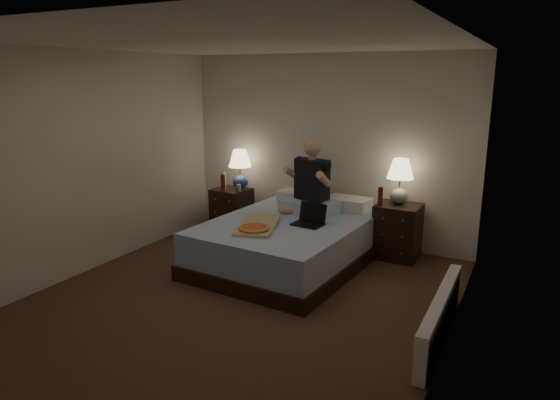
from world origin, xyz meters
The scene contains 19 objects.
floor centered at (0.00, 0.00, 0.00)m, with size 4.00×4.50×0.00m, color #543524.
ceiling centered at (0.00, 0.00, 2.50)m, with size 4.00×4.50×0.00m, color white.
wall_back centered at (0.00, 2.25, 1.25)m, with size 4.00×2.50×0.00m, color silver.
wall_front centered at (0.00, -2.25, 1.25)m, with size 4.00×2.50×0.00m, color silver.
wall_left centered at (-2.00, 0.00, 1.25)m, with size 4.50×2.50×0.00m, color silver.
wall_right centered at (2.00, 0.00, 1.25)m, with size 4.50×2.50×0.00m, color silver.
bed centered at (-0.01, 1.14, 0.27)m, with size 1.63×2.17×0.54m, color #5C82B9.
nightstand_left centered at (-1.31, 1.91, 0.32)m, with size 0.49×0.44×0.64m, color black.
nightstand_right centered at (1.09, 1.96, 0.34)m, with size 0.52×0.47×0.68m, color black.
lamp_left centered at (-1.21, 2.00, 0.92)m, with size 0.32×0.32×0.56m, color #274092, non-canonical shape.
lamp_right centered at (1.07, 2.01, 0.96)m, with size 0.32×0.32×0.56m, color #9A9C93, non-canonical shape.
water_bottle centered at (-1.40, 1.85, 0.76)m, with size 0.07×0.07×0.25m, color silver.
soda_can centered at (-1.14, 1.84, 0.69)m, with size 0.07×0.07×0.10m, color #B5B6B1.
beer_bottle_left centered at (-1.35, 1.77, 0.75)m, with size 0.06×0.06×0.23m, color #58190C.
beer_bottle_right centered at (0.89, 1.82, 0.79)m, with size 0.06×0.06×0.23m, color #5D1C0D.
person centered at (0.06, 1.58, 1.01)m, with size 0.66×0.52×0.93m, color black, non-canonical shape.
laptop centered at (0.26, 1.08, 0.66)m, with size 0.34×0.28×0.24m, color black, non-canonical shape.
pizza_box centered at (-0.14, 0.56, 0.58)m, with size 0.40×0.76×0.08m, color tan, non-canonical shape.
radiator centered at (1.93, 0.16, 0.20)m, with size 0.10×1.60×0.40m, color white.
Camera 1 is at (2.50, -3.94, 2.21)m, focal length 32.00 mm.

